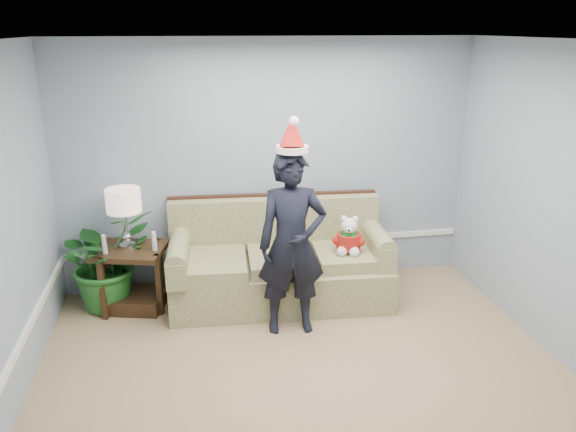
% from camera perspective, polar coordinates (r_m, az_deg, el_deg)
% --- Properties ---
extents(room_shell, '(4.54, 5.04, 2.74)m').
position_cam_1_polar(room_shell, '(3.79, 3.78, -3.76)').
color(room_shell, tan).
rests_on(room_shell, ground).
extents(wainscot_trim, '(4.49, 4.99, 0.06)m').
position_cam_1_polar(wainscot_trim, '(5.14, -12.77, -8.91)').
color(wainscot_trim, white).
rests_on(wainscot_trim, room_shell).
extents(sofa, '(2.33, 1.11, 1.07)m').
position_cam_1_polar(sofa, '(6.00, -0.90, -5.01)').
color(sofa, '#4D5E2C').
rests_on(sofa, room_shell).
extents(side_table, '(0.80, 0.72, 0.66)m').
position_cam_1_polar(side_table, '(6.08, -15.44, -6.69)').
color(side_table, '#322112').
rests_on(side_table, room_shell).
extents(table_lamp, '(0.35, 0.35, 0.62)m').
position_cam_1_polar(table_lamp, '(5.81, -16.37, 1.28)').
color(table_lamp, silver).
rests_on(table_lamp, side_table).
extents(candle_pair, '(0.53, 0.05, 0.20)m').
position_cam_1_polar(candle_pair, '(5.80, -15.80, -2.69)').
color(candle_pair, silver).
rests_on(candle_pair, side_table).
extents(houseplant, '(1.24, 1.22, 1.04)m').
position_cam_1_polar(houseplant, '(6.08, -18.03, -4.23)').
color(houseplant, '#1D6023').
rests_on(houseplant, room_shell).
extents(man, '(0.66, 0.45, 1.76)m').
position_cam_1_polar(man, '(5.20, 0.41, -2.88)').
color(man, black).
rests_on(man, room_shell).
extents(santa_hat, '(0.33, 0.36, 0.34)m').
position_cam_1_polar(santa_hat, '(4.94, 0.40, 8.16)').
color(santa_hat, white).
rests_on(santa_hat, man).
extents(teddy_bear, '(0.31, 0.32, 0.41)m').
position_cam_1_polar(teddy_bear, '(5.83, 6.22, -2.37)').
color(teddy_bear, white).
rests_on(teddy_bear, sofa).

